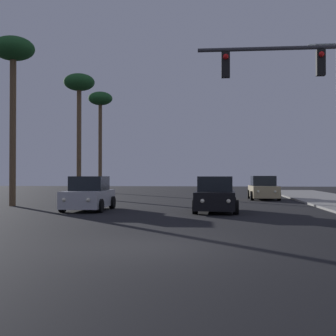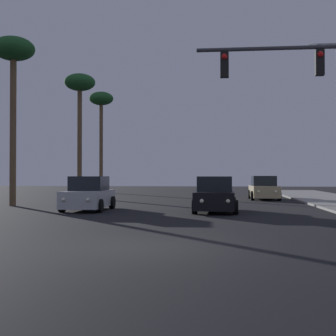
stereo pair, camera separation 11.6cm
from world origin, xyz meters
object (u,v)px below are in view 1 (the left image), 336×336
(car_tan, at_px, (263,189))
(street_lamp, at_px, (336,114))
(palm_tree_far, at_px, (100,105))
(traffic_light_mast, at_px, (334,91))
(car_silver, at_px, (89,195))
(palm_tree_near, at_px, (13,59))
(palm_tree_mid, at_px, (79,90))
(car_black, at_px, (215,196))

(car_tan, relative_size, street_lamp, 0.48)
(palm_tree_far, bearing_deg, traffic_light_mast, -61.69)
(car_tan, xyz_separation_m, car_silver, (-9.64, -11.12, 0.00))
(car_silver, height_order, palm_tree_near, palm_tree_near)
(traffic_light_mast, bearing_deg, palm_tree_near, 150.91)
(palm_tree_near, relative_size, palm_tree_mid, 1.00)
(car_tan, height_order, car_black, same)
(car_silver, bearing_deg, palm_tree_far, -78.11)
(car_tan, relative_size, palm_tree_near, 0.45)
(palm_tree_near, distance_m, palm_tree_mid, 10.04)
(traffic_light_mast, xyz_separation_m, street_lamp, (2.51, 9.72, 0.42))
(car_tan, height_order, traffic_light_mast, traffic_light_mast)
(car_black, distance_m, street_lamp, 8.96)
(palm_tree_near, bearing_deg, car_silver, -27.96)
(street_lamp, relative_size, palm_tree_mid, 0.94)
(palm_tree_near, height_order, palm_tree_far, palm_tree_far)
(car_black, relative_size, palm_tree_near, 0.45)
(car_silver, distance_m, street_lamp, 14.09)
(car_silver, relative_size, palm_tree_far, 0.43)
(car_tan, height_order, palm_tree_near, palm_tree_near)
(palm_tree_mid, xyz_separation_m, palm_tree_far, (-0.81, 10.00, 0.33))
(palm_tree_far, bearing_deg, car_silver, -77.39)
(palm_tree_far, bearing_deg, car_tan, -38.26)
(car_tan, xyz_separation_m, palm_tree_far, (-14.73, 11.62, 7.93))
(traffic_light_mast, bearing_deg, car_silver, 150.36)
(car_tan, bearing_deg, street_lamp, 112.85)
(car_silver, distance_m, palm_tree_far, 24.61)
(car_tan, distance_m, palm_tree_mid, 15.94)
(car_tan, bearing_deg, palm_tree_far, -39.13)
(palm_tree_far, bearing_deg, palm_tree_mid, -85.38)
(car_silver, relative_size, palm_tree_near, 0.45)
(palm_tree_near, bearing_deg, car_tan, 29.55)
(car_tan, distance_m, palm_tree_far, 20.36)
(car_tan, bearing_deg, palm_tree_near, 28.68)
(traffic_light_mast, xyz_separation_m, palm_tree_mid, (-14.60, 18.61, 3.67))
(palm_tree_far, bearing_deg, car_black, -63.90)
(street_lamp, bearing_deg, car_tan, 113.72)
(palm_tree_mid, distance_m, palm_tree_far, 10.04)
(car_silver, bearing_deg, car_black, 176.02)
(car_tan, bearing_deg, car_silver, 48.20)
(car_tan, distance_m, traffic_light_mast, 17.45)
(car_tan, bearing_deg, traffic_light_mast, 91.43)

